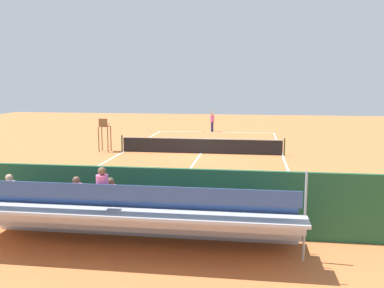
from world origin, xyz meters
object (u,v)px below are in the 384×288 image
tennis_player (212,120)px  tennis_ball_far (215,137)px  umpire_chair (104,131)px  tennis_ball_near (233,136)px  bleacher_stand (128,216)px  equipment_bag (197,222)px  tennis_net (201,146)px  tennis_racket (207,132)px  courtside_bench (259,212)px

tennis_player → tennis_ball_far: bearing=99.0°
umpire_chair → tennis_ball_near: bearing=-133.0°
bleacher_stand → tennis_ball_far: bearing=-90.8°
bleacher_stand → umpire_chair: size_ratio=4.23×
umpire_chair → tennis_player: bearing=-117.1°
umpire_chair → equipment_bag: size_ratio=2.38×
tennis_net → tennis_ball_far: size_ratio=156.06×
tennis_racket → tennis_ball_near: tennis_ball_near is taller
tennis_player → tennis_racket: size_ratio=3.30×
tennis_ball_far → umpire_chair: bearing=50.9°
umpire_chair → tennis_player: (-5.83, -11.40, -0.30)m
tennis_ball_near → tennis_ball_far: bearing=19.2°
equipment_bag → tennis_net: bearing=-83.7°
tennis_net → tennis_ball_far: 7.72m
courtside_bench → tennis_player: (3.76, -24.52, 0.46)m
courtside_bench → tennis_ball_far: bearing=-81.3°
equipment_bag → tennis_racket: bearing=-84.7°
tennis_net → umpire_chair: 6.25m
bleacher_stand → tennis_ball_near: 23.62m
tennis_racket → tennis_ball_near: size_ratio=8.84×
tennis_player → tennis_ball_far: tennis_player is taller
bleacher_stand → courtside_bench: bearing=-149.5°
tennis_ball_near → courtside_bench: bearing=94.8°
courtside_bench → tennis_racket: (4.18, -24.04, -0.54)m
courtside_bench → tennis_player: bearing=-81.3°
tennis_ball_near → tennis_racket: bearing=-47.5°
umpire_chair → tennis_ball_near: umpire_chair is taller
umpire_chair → tennis_racket: (-5.42, -10.92, -1.30)m
tennis_net → tennis_player: tennis_player is taller
equipment_bag → tennis_ball_far: bearing=-86.5°
bleacher_stand → equipment_bag: (-1.62, -1.95, -0.74)m
umpire_chair → tennis_player: umpire_chair is taller
courtside_bench → tennis_ball_near: courtside_bench is taller
courtside_bench → tennis_player: 24.81m
umpire_chair → courtside_bench: 16.27m
umpire_chair → tennis_ball_far: bearing=-129.1°
tennis_net → tennis_ball_far: bearing=-91.4°
bleacher_stand → tennis_ball_near: bleacher_stand is taller
equipment_bag → tennis_player: (1.85, -24.65, 0.84)m
tennis_ball_far → courtside_bench: bearing=98.7°
umpire_chair → tennis_ball_near: size_ratio=32.42×
equipment_bag → tennis_player: bearing=-85.7°
courtside_bench → tennis_ball_near: (1.81, -21.46, -0.53)m
bleacher_stand → tennis_ball_far: size_ratio=137.27×
tennis_net → courtside_bench: tennis_net is taller
courtside_bench → tennis_player: tennis_player is taller
tennis_net → tennis_ball_near: size_ratio=156.06×
tennis_net → tennis_racket: 10.81m
courtside_bench → tennis_ball_far: size_ratio=27.27×
bleacher_stand → tennis_racket: bearing=-88.6°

